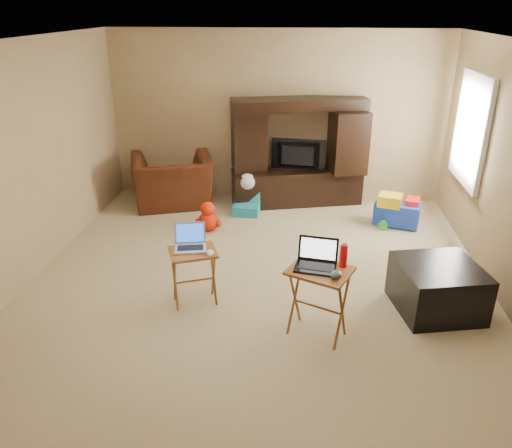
# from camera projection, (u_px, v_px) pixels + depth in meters

# --- Properties ---
(floor) EXTENTS (5.50, 5.50, 0.00)m
(floor) POSITION_uv_depth(u_px,v_px,m) (258.00, 283.00, 5.47)
(floor) COLOR beige
(floor) RESTS_ON ground
(ceiling) EXTENTS (5.50, 5.50, 0.00)m
(ceiling) POSITION_uv_depth(u_px,v_px,m) (258.00, 41.00, 4.46)
(ceiling) COLOR silver
(ceiling) RESTS_ON ground
(wall_back) EXTENTS (5.00, 0.00, 5.00)m
(wall_back) POSITION_uv_depth(u_px,v_px,m) (276.00, 117.00, 7.46)
(wall_back) COLOR tan
(wall_back) RESTS_ON ground
(wall_front) EXTENTS (5.00, 0.00, 5.00)m
(wall_front) POSITION_uv_depth(u_px,v_px,m) (204.00, 349.00, 2.46)
(wall_front) COLOR tan
(wall_front) RESTS_ON ground
(wall_left) EXTENTS (0.00, 5.50, 5.50)m
(wall_left) POSITION_uv_depth(u_px,v_px,m) (20.00, 167.00, 5.20)
(wall_left) COLOR tan
(wall_left) RESTS_ON ground
(window_pane) EXTENTS (0.00, 1.20, 1.20)m
(window_pane) POSITION_uv_depth(u_px,v_px,m) (472.00, 130.00, 6.08)
(window_pane) COLOR white
(window_pane) RESTS_ON ground
(window_frame) EXTENTS (0.06, 1.14, 1.34)m
(window_frame) POSITION_uv_depth(u_px,v_px,m) (471.00, 130.00, 6.08)
(window_frame) COLOR white
(window_frame) RESTS_ON ground
(entertainment_center) EXTENTS (2.00, 0.95, 1.58)m
(entertainment_center) POSITION_uv_depth(u_px,v_px,m) (298.00, 153.00, 7.36)
(entertainment_center) COLOR black
(entertainment_center) RESTS_ON floor
(television) EXTENTS (0.81, 0.19, 0.46)m
(television) POSITION_uv_depth(u_px,v_px,m) (298.00, 156.00, 7.33)
(television) COLOR black
(television) RESTS_ON entertainment_center
(recliner) EXTENTS (1.41, 1.32, 0.75)m
(recliner) POSITION_uv_depth(u_px,v_px,m) (173.00, 181.00, 7.47)
(recliner) COLOR #42190E
(recliner) RESTS_ON floor
(child_rocker) EXTENTS (0.39, 0.44, 0.50)m
(child_rocker) POSITION_uv_depth(u_px,v_px,m) (246.00, 197.00, 7.19)
(child_rocker) COLOR teal
(child_rocker) RESTS_ON floor
(plush_toy) EXTENTS (0.38, 0.31, 0.42)m
(plush_toy) POSITION_uv_depth(u_px,v_px,m) (208.00, 216.00, 6.65)
(plush_toy) COLOR red
(plush_toy) RESTS_ON floor
(push_toy) EXTENTS (0.70, 0.59, 0.45)m
(push_toy) POSITION_uv_depth(u_px,v_px,m) (397.00, 210.00, 6.81)
(push_toy) COLOR #183AC6
(push_toy) RESTS_ON floor
(ottoman) EXTENTS (0.91, 0.91, 0.49)m
(ottoman) POSITION_uv_depth(u_px,v_px,m) (437.00, 288.00, 4.92)
(ottoman) COLOR black
(ottoman) RESTS_ON floor
(tray_table_left) EXTENTS (0.56, 0.51, 0.59)m
(tray_table_left) POSITION_uv_depth(u_px,v_px,m) (194.00, 277.00, 5.01)
(tray_table_left) COLOR #9E6226
(tray_table_left) RESTS_ON floor
(tray_table_right) EXTENTS (0.65, 0.60, 0.68)m
(tray_table_right) POSITION_uv_depth(u_px,v_px,m) (318.00, 303.00, 4.50)
(tray_table_right) COLOR #A16226
(tray_table_right) RESTS_ON floor
(laptop_left) EXTENTS (0.35, 0.31, 0.24)m
(laptop_left) POSITION_uv_depth(u_px,v_px,m) (190.00, 238.00, 4.87)
(laptop_left) COLOR #B7B7BC
(laptop_left) RESTS_ON tray_table_left
(laptop_right) EXTENTS (0.40, 0.34, 0.24)m
(laptop_right) POSITION_uv_depth(u_px,v_px,m) (316.00, 256.00, 4.33)
(laptop_right) COLOR black
(laptop_right) RESTS_ON tray_table_right
(mouse_left) EXTENTS (0.10, 0.13, 0.05)m
(mouse_left) POSITION_uv_depth(u_px,v_px,m) (210.00, 253.00, 4.80)
(mouse_left) COLOR white
(mouse_left) RESTS_ON tray_table_left
(mouse_right) EXTENTS (0.13, 0.16, 0.06)m
(mouse_right) POSITION_uv_depth(u_px,v_px,m) (336.00, 274.00, 4.23)
(mouse_right) COLOR #3C3C41
(mouse_right) RESTS_ON tray_table_right
(water_bottle) EXTENTS (0.07, 0.07, 0.21)m
(water_bottle) POSITION_uv_depth(u_px,v_px,m) (343.00, 256.00, 4.37)
(water_bottle) COLOR red
(water_bottle) RESTS_ON tray_table_right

